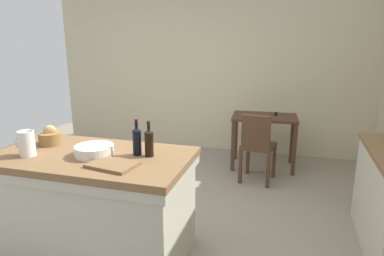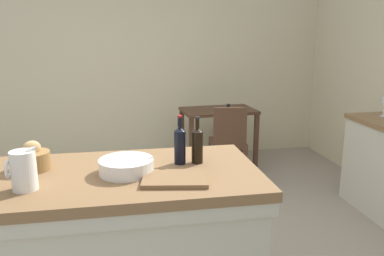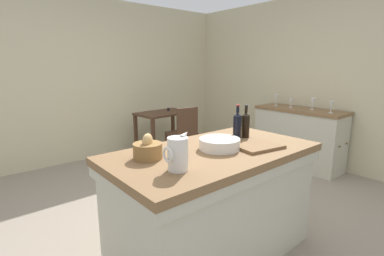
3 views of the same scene
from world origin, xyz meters
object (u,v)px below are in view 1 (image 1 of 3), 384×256
(wine_bottle_dark, at_px, (149,142))
(wine_bottle_amber, at_px, (137,140))
(wash_bowl, at_px, (94,151))
(bread_basket, at_px, (50,137))
(wooden_chair, at_px, (257,145))
(pitcher, at_px, (27,143))
(writing_desk, at_px, (264,124))
(cutting_board, at_px, (113,164))
(island_table, at_px, (95,200))

(wine_bottle_dark, bearing_deg, wine_bottle_amber, 178.18)
(wash_bowl, bearing_deg, bread_basket, 163.37)
(wooden_chair, height_order, pitcher, pitcher)
(writing_desk, xyz_separation_m, wash_bowl, (-1.19, -2.51, 0.31))
(pitcher, relative_size, bread_basket, 1.23)
(cutting_board, height_order, wine_bottle_dark, wine_bottle_dark)
(pitcher, xyz_separation_m, cutting_board, (0.79, -0.02, -0.10))
(bread_basket, xyz_separation_m, wine_bottle_amber, (0.88, -0.05, 0.06))
(island_table, bearing_deg, pitcher, -160.29)
(writing_desk, distance_m, wine_bottle_amber, 2.57)
(island_table, height_order, wine_bottle_dark, wine_bottle_dark)
(pitcher, xyz_separation_m, wash_bowl, (0.53, 0.16, -0.07))
(island_table, bearing_deg, wooden_chair, 57.69)
(wooden_chair, relative_size, wine_bottle_dark, 3.09)
(wash_bowl, height_order, bread_basket, bread_basket)
(wine_bottle_amber, bearing_deg, cutting_board, -104.02)
(wine_bottle_dark, bearing_deg, bread_basket, 176.95)
(writing_desk, relative_size, wine_bottle_dark, 3.16)
(wash_bowl, distance_m, wine_bottle_dark, 0.46)
(island_table, xyz_separation_m, cutting_board, (0.31, -0.19, 0.43))
(wine_bottle_amber, bearing_deg, writing_desk, 70.31)
(writing_desk, distance_m, wine_bottle_dark, 2.54)
(wash_bowl, height_order, wine_bottle_dark, wine_bottle_dark)
(writing_desk, height_order, wash_bowl, wash_bowl)
(island_table, bearing_deg, wash_bowl, -22.12)
(writing_desk, relative_size, bread_basket, 4.58)
(bread_basket, bearing_deg, writing_desk, 53.43)
(writing_desk, height_order, pitcher, pitcher)
(wooden_chair, bearing_deg, cutting_board, -113.19)
(island_table, relative_size, wine_bottle_dark, 5.59)
(bread_basket, height_order, wine_bottle_amber, wine_bottle_amber)
(wooden_chair, xyz_separation_m, wine_bottle_amber, (-0.83, -1.81, 0.53))
(wine_bottle_dark, bearing_deg, pitcher, -164.65)
(island_table, height_order, writing_desk, island_table)
(pitcher, height_order, wash_bowl, pitcher)
(wooden_chair, distance_m, pitcher, 2.72)
(wine_bottle_dark, bearing_deg, cutting_board, -122.48)
(wine_bottle_dark, bearing_deg, wooden_chair, 68.42)
(island_table, relative_size, cutting_board, 4.63)
(island_table, xyz_separation_m, wine_bottle_amber, (0.38, 0.10, 0.54))
(wash_bowl, xyz_separation_m, wine_bottle_amber, (0.33, 0.11, 0.08))
(wooden_chair, bearing_deg, bread_basket, -134.19)
(island_table, distance_m, wooden_chair, 2.25)
(island_table, distance_m, bread_basket, 0.71)
(bread_basket, bearing_deg, wine_bottle_amber, -3.20)
(wash_bowl, height_order, wine_bottle_amber, wine_bottle_amber)
(writing_desk, height_order, cutting_board, cutting_board)
(writing_desk, xyz_separation_m, bread_basket, (-1.74, -2.34, 0.33))
(wine_bottle_amber, bearing_deg, pitcher, -162.60)
(writing_desk, bearing_deg, wash_bowl, -115.40)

